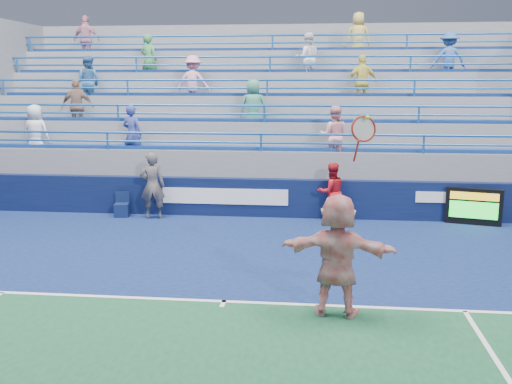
# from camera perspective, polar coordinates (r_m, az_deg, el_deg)

# --- Properties ---
(ground) EXTENTS (120.00, 120.00, 0.00)m
(ground) POSITION_cam_1_polar(r_m,az_deg,el_deg) (10.20, -3.23, -10.98)
(ground) COLOR #333538
(sponsor_wall) EXTENTS (18.00, 0.32, 1.10)m
(sponsor_wall) POSITION_cam_1_polar(r_m,az_deg,el_deg) (16.24, 0.44, -0.57)
(sponsor_wall) COLOR #091335
(sponsor_wall) RESTS_ON ground
(bleacher_stand) EXTENTS (18.00, 5.60, 6.13)m
(bleacher_stand) POSITION_cam_1_polar(r_m,az_deg,el_deg) (19.80, 1.47, 4.44)
(bleacher_stand) COLOR slate
(bleacher_stand) RESTS_ON ground
(serve_speed_board) EXTENTS (1.44, 0.50, 1.00)m
(serve_speed_board) POSITION_cam_1_polar(r_m,az_deg,el_deg) (16.39, 20.94, -1.38)
(serve_speed_board) COLOR black
(serve_speed_board) RESTS_ON ground
(judge_chair) EXTENTS (0.45, 0.46, 0.70)m
(judge_chair) POSITION_cam_1_polar(r_m,az_deg,el_deg) (16.71, -13.24, -1.68)
(judge_chair) COLOR #0D1A41
(judge_chair) RESTS_ON ground
(tennis_player) EXTENTS (1.97, 0.84, 3.30)m
(tennis_player) POSITION_cam_1_polar(r_m,az_deg,el_deg) (9.44, 8.14, -6.24)
(tennis_player) COLOR white
(tennis_player) RESTS_ON ground
(line_judge) EXTENTS (0.77, 0.58, 1.89)m
(line_judge) POSITION_cam_1_polar(r_m,az_deg,el_deg) (16.21, -10.32, 0.64)
(line_judge) COLOR #151C3B
(line_judge) RESTS_ON ground
(ball_girl) EXTENTS (0.96, 0.87, 1.63)m
(ball_girl) POSITION_cam_1_polar(r_m,az_deg,el_deg) (15.83, 7.53, -0.00)
(ball_girl) COLOR red
(ball_girl) RESTS_ON ground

